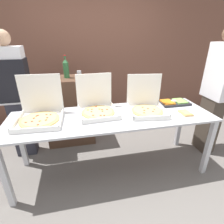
{
  "coord_description": "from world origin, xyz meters",
  "views": [
    {
      "loc": [
        -0.41,
        -1.89,
        1.75
      ],
      "look_at": [
        0.0,
        0.0,
        0.87
      ],
      "focal_mm": 28.0,
      "sensor_mm": 36.0,
      "label": 1
    }
  ],
  "objects_px": {
    "pizza_box_near_right": "(146,106)",
    "pizza_box_near_left": "(97,106)",
    "paper_plate_front_right": "(186,113)",
    "veggie_tray": "(174,103)",
    "soda_bottle": "(66,68)",
    "pizza_box_far_left": "(40,113)",
    "soda_can_silver": "(79,75)",
    "person_server_vest": "(15,91)",
    "person_guest_cap": "(216,92)"
  },
  "relations": [
    {
      "from": "pizza_box_near_right",
      "to": "pizza_box_near_left",
      "type": "relative_size",
      "value": 1.03
    },
    {
      "from": "paper_plate_front_right",
      "to": "veggie_tray",
      "type": "relative_size",
      "value": 0.47
    },
    {
      "from": "paper_plate_front_right",
      "to": "soda_bottle",
      "type": "relative_size",
      "value": 0.6
    },
    {
      "from": "pizza_box_far_left",
      "to": "soda_can_silver",
      "type": "bearing_deg",
      "value": 58.02
    },
    {
      "from": "pizza_box_far_left",
      "to": "veggie_tray",
      "type": "height_order",
      "value": "pizza_box_far_left"
    },
    {
      "from": "veggie_tray",
      "to": "soda_can_silver",
      "type": "relative_size",
      "value": 3.5
    },
    {
      "from": "person_server_vest",
      "to": "veggie_tray",
      "type": "bearing_deg",
      "value": 168.26
    },
    {
      "from": "person_server_vest",
      "to": "person_guest_cap",
      "type": "height_order",
      "value": "person_guest_cap"
    },
    {
      "from": "pizza_box_near_right",
      "to": "person_guest_cap",
      "type": "bearing_deg",
      "value": 12.74
    },
    {
      "from": "pizza_box_near_left",
      "to": "person_guest_cap",
      "type": "xyz_separation_m",
      "value": [
        1.73,
        0.01,
        0.07
      ]
    },
    {
      "from": "veggie_tray",
      "to": "person_guest_cap",
      "type": "height_order",
      "value": "person_guest_cap"
    },
    {
      "from": "soda_can_silver",
      "to": "person_server_vest",
      "type": "bearing_deg",
      "value": -171.06
    },
    {
      "from": "soda_can_silver",
      "to": "pizza_box_near_right",
      "type": "bearing_deg",
      "value": -43.2
    },
    {
      "from": "pizza_box_near_right",
      "to": "paper_plate_front_right",
      "type": "distance_m",
      "value": 0.49
    },
    {
      "from": "paper_plate_front_right",
      "to": "soda_bottle",
      "type": "distance_m",
      "value": 1.83
    },
    {
      "from": "pizza_box_far_left",
      "to": "person_server_vest",
      "type": "height_order",
      "value": "person_server_vest"
    },
    {
      "from": "pizza_box_near_left",
      "to": "pizza_box_far_left",
      "type": "height_order",
      "value": "pizza_box_far_left"
    },
    {
      "from": "pizza_box_near_right",
      "to": "pizza_box_far_left",
      "type": "bearing_deg",
      "value": -174.04
    },
    {
      "from": "paper_plate_front_right",
      "to": "person_guest_cap",
      "type": "relative_size",
      "value": 0.11
    },
    {
      "from": "pizza_box_near_right",
      "to": "soda_bottle",
      "type": "distance_m",
      "value": 1.36
    },
    {
      "from": "pizza_box_near_right",
      "to": "paper_plate_front_right",
      "type": "bearing_deg",
      "value": -15.98
    },
    {
      "from": "veggie_tray",
      "to": "soda_bottle",
      "type": "xyz_separation_m",
      "value": [
        -1.47,
        0.71,
        0.42
      ]
    },
    {
      "from": "pizza_box_near_right",
      "to": "person_server_vest",
      "type": "xyz_separation_m",
      "value": [
        -1.69,
        0.61,
        0.11
      ]
    },
    {
      "from": "paper_plate_front_right",
      "to": "person_guest_cap",
      "type": "bearing_deg",
      "value": 24.19
    },
    {
      "from": "pizza_box_near_left",
      "to": "paper_plate_front_right",
      "type": "bearing_deg",
      "value": -18.47
    },
    {
      "from": "pizza_box_far_left",
      "to": "person_server_vest",
      "type": "xyz_separation_m",
      "value": [
        -0.4,
        0.57,
        0.11
      ]
    },
    {
      "from": "pizza_box_near_left",
      "to": "person_guest_cap",
      "type": "height_order",
      "value": "person_guest_cap"
    },
    {
      "from": "person_guest_cap",
      "to": "pizza_box_far_left",
      "type": "bearing_deg",
      "value": 91.62
    },
    {
      "from": "soda_bottle",
      "to": "person_server_vest",
      "type": "height_order",
      "value": "person_server_vest"
    },
    {
      "from": "soda_bottle",
      "to": "person_guest_cap",
      "type": "distance_m",
      "value": 2.25
    },
    {
      "from": "paper_plate_front_right",
      "to": "soda_bottle",
      "type": "height_order",
      "value": "soda_bottle"
    },
    {
      "from": "pizza_box_far_left",
      "to": "person_server_vest",
      "type": "distance_m",
      "value": 0.71
    },
    {
      "from": "pizza_box_near_left",
      "to": "person_server_vest",
      "type": "xyz_separation_m",
      "value": [
        -1.07,
        0.51,
        0.11
      ]
    },
    {
      "from": "pizza_box_near_left",
      "to": "soda_bottle",
      "type": "xyz_separation_m",
      "value": [
        -0.36,
        0.77,
        0.36
      ]
    },
    {
      "from": "veggie_tray",
      "to": "person_guest_cap",
      "type": "distance_m",
      "value": 0.64
    },
    {
      "from": "soda_can_silver",
      "to": "person_server_vest",
      "type": "xyz_separation_m",
      "value": [
        -0.9,
        -0.14,
        -0.16
      ]
    },
    {
      "from": "pizza_box_near_right",
      "to": "paper_plate_front_right",
      "type": "xyz_separation_m",
      "value": [
        0.45,
        -0.19,
        -0.07
      ]
    },
    {
      "from": "person_server_vest",
      "to": "person_guest_cap",
      "type": "relative_size",
      "value": 0.97
    },
    {
      "from": "soda_bottle",
      "to": "person_server_vest",
      "type": "relative_size",
      "value": 0.19
    },
    {
      "from": "soda_bottle",
      "to": "person_server_vest",
      "type": "distance_m",
      "value": 0.79
    },
    {
      "from": "pizza_box_far_left",
      "to": "soda_can_silver",
      "type": "distance_m",
      "value": 0.91
    },
    {
      "from": "pizza_box_near_left",
      "to": "person_guest_cap",
      "type": "relative_size",
      "value": 0.27
    },
    {
      "from": "pizza_box_near_right",
      "to": "soda_can_silver",
      "type": "distance_m",
      "value": 1.12
    },
    {
      "from": "soda_can_silver",
      "to": "person_guest_cap",
      "type": "distance_m",
      "value": 2.02
    },
    {
      "from": "paper_plate_front_right",
      "to": "person_server_vest",
      "type": "distance_m",
      "value": 2.29
    },
    {
      "from": "pizza_box_near_left",
      "to": "veggie_tray",
      "type": "bearing_deg",
      "value": -0.27
    },
    {
      "from": "pizza_box_near_right",
      "to": "soda_bottle",
      "type": "relative_size",
      "value": 1.52
    },
    {
      "from": "pizza_box_near_right",
      "to": "person_server_vest",
      "type": "bearing_deg",
      "value": 167.79
    },
    {
      "from": "soda_bottle",
      "to": "soda_can_silver",
      "type": "bearing_deg",
      "value": -32.66
    },
    {
      "from": "pizza_box_near_left",
      "to": "soda_can_silver",
      "type": "bearing_deg",
      "value": 101.86
    }
  ]
}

